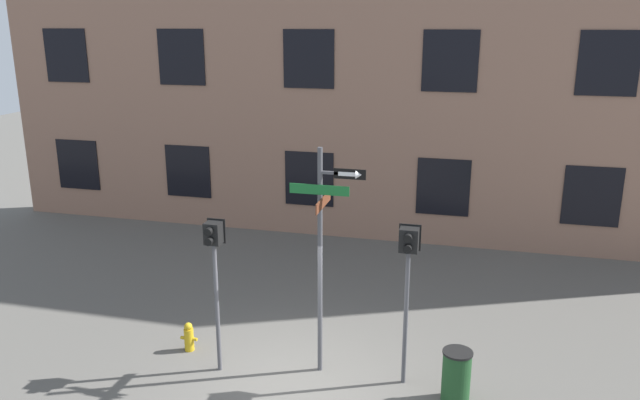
{
  "coord_description": "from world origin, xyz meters",
  "views": [
    {
      "loc": [
        2.83,
        -9.5,
        6.35
      ],
      "look_at": [
        0.25,
        0.67,
        3.35
      ],
      "focal_mm": 35.0,
      "sensor_mm": 36.0,
      "label": 1
    }
  ],
  "objects": [
    {
      "name": "trash_bin",
      "position": [
        2.77,
        0.27,
        0.48
      ],
      "size": [
        0.52,
        0.52,
        0.95
      ],
      "color": "#1E4723",
      "rests_on": "ground_plane"
    },
    {
      "name": "ground_plane",
      "position": [
        0.0,
        0.0,
        0.0
      ],
      "size": [
        60.0,
        60.0,
        0.0
      ],
      "primitive_type": "plane",
      "color": "#595651"
    },
    {
      "name": "pedestrian_signal_left",
      "position": [
        -1.59,
        0.19,
        2.29
      ],
      "size": [
        0.35,
        0.4,
        2.97
      ],
      "color": "#4C4C51",
      "rests_on": "ground_plane"
    },
    {
      "name": "fire_hydrant",
      "position": [
        -2.47,
        0.73,
        0.29
      ],
      "size": [
        0.35,
        0.19,
        0.6
      ],
      "color": "gold",
      "rests_on": "ground_plane"
    },
    {
      "name": "pedestrian_signal_right",
      "position": [
        1.83,
        0.62,
        2.36
      ],
      "size": [
        0.39,
        0.4,
        3.0
      ],
      "color": "#4C4C51",
      "rests_on": "ground_plane"
    },
    {
      "name": "street_sign_pole",
      "position": [
        0.31,
        0.66,
        2.54
      ],
      "size": [
        1.34,
        1.01,
        4.29
      ],
      "color": "#4C4C51",
      "rests_on": "ground_plane"
    }
  ]
}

